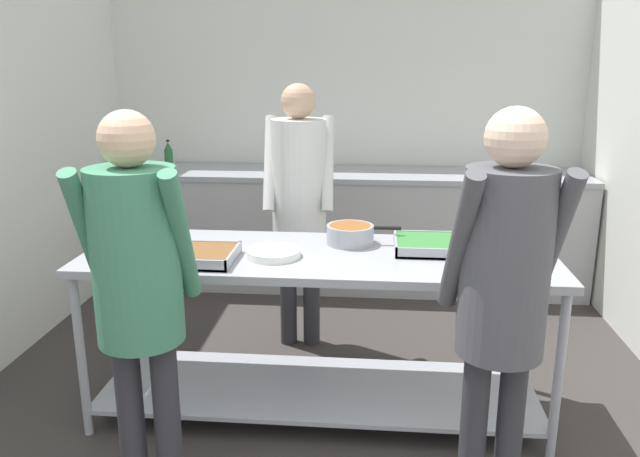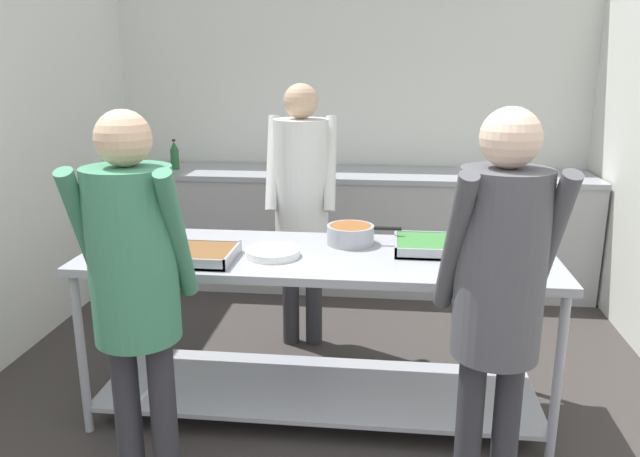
% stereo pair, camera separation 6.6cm
% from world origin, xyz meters
% --- Properties ---
extents(wall_rear, '(3.98, 0.06, 2.65)m').
position_xyz_m(wall_rear, '(0.00, 4.05, 1.32)').
color(wall_rear, silver).
rests_on(wall_rear, ground_plane).
extents(back_counter, '(3.82, 0.65, 0.94)m').
position_xyz_m(back_counter, '(0.00, 3.68, 0.47)').
color(back_counter, '#A8A8A8').
rests_on(back_counter, ground_plane).
extents(serving_counter, '(2.33, 0.76, 0.87)m').
position_xyz_m(serving_counter, '(-0.00, 1.74, 0.59)').
color(serving_counter, '#9EA0A8').
rests_on(serving_counter, ground_plane).
extents(serving_tray_roast, '(0.37, 0.32, 0.05)m').
position_xyz_m(serving_tray_roast, '(-0.57, 1.57, 0.89)').
color(serving_tray_roast, '#9EA0A8').
rests_on(serving_tray_roast, serving_counter).
extents(plate_stack, '(0.27, 0.27, 0.04)m').
position_xyz_m(plate_stack, '(-0.21, 1.67, 0.89)').
color(plate_stack, white).
rests_on(plate_stack, serving_counter).
extents(sauce_pan, '(0.39, 0.25, 0.10)m').
position_xyz_m(sauce_pan, '(0.15, 1.92, 0.92)').
color(sauce_pan, '#9EA0A8').
rests_on(sauce_pan, serving_counter).
extents(serving_tray_vegetables, '(0.38, 0.33, 0.05)m').
position_xyz_m(serving_tray_vegetables, '(0.57, 1.85, 0.89)').
color(serving_tray_vegetables, '#9EA0A8').
rests_on(serving_tray_vegetables, serving_counter).
extents(guest_serving_left, '(0.44, 0.33, 1.63)m').
position_xyz_m(guest_serving_left, '(-0.62, 0.98, 1.01)').
color(guest_serving_left, '#2D2D33').
rests_on(guest_serving_left, ground_plane).
extents(guest_serving_right, '(0.46, 0.38, 1.65)m').
position_xyz_m(guest_serving_right, '(0.74, 0.97, 1.03)').
color(guest_serving_right, '#2D2D33').
rests_on(guest_serving_right, ground_plane).
extents(cook_behind_counter, '(0.44, 0.34, 1.67)m').
position_xyz_m(cook_behind_counter, '(-0.20, 2.54, 1.03)').
color(cook_behind_counter, '#2D2D33').
rests_on(cook_behind_counter, ground_plane).
extents(water_bottle, '(0.07, 0.07, 0.24)m').
position_xyz_m(water_bottle, '(-1.39, 3.64, 1.05)').
color(water_bottle, '#23602D').
rests_on(water_bottle, back_counter).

